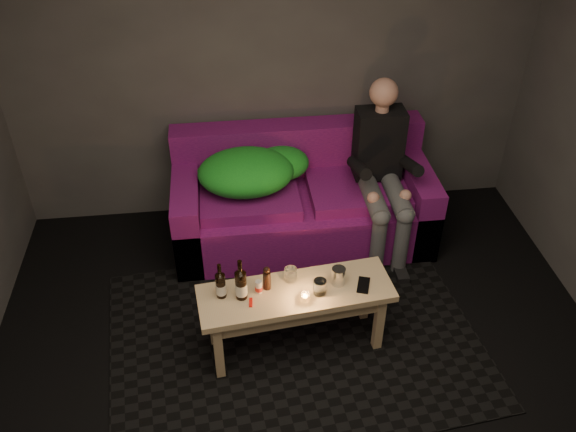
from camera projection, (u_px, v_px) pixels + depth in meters
name	position (u px, v px, depth m)	size (l,w,h in m)	color
floor	(314.00, 430.00, 3.50)	(4.50, 4.50, 0.00)	black
room	(308.00, 141.00, 2.88)	(4.50, 4.50, 4.50)	silver
rug	(294.00, 338.00, 4.05)	(2.39, 1.74, 0.01)	black
sofa	(302.00, 202.00, 4.77)	(1.96, 0.88, 0.84)	#5D0D65
green_blanket	(252.00, 170.00, 4.53)	(0.86, 0.59, 0.29)	green
person	(382.00, 168.00, 4.47)	(0.35, 0.81, 1.31)	black
coffee_table	(296.00, 301.00, 3.77)	(1.23, 0.51, 0.49)	tan
beer_bottle_a	(221.00, 285.00, 3.63)	(0.06, 0.06, 0.25)	black
beer_bottle_b	(241.00, 284.00, 3.61)	(0.07, 0.07, 0.29)	black
salt_shaker	(259.00, 287.00, 3.68)	(0.04, 0.04, 0.09)	silver
pepper_mill	(267.00, 280.00, 3.70)	(0.05, 0.05, 0.13)	black
tumbler_back	(291.00, 274.00, 3.77)	(0.08, 0.08, 0.09)	white
tealight	(305.00, 297.00, 3.64)	(0.06, 0.06, 0.04)	white
tumbler_front	(320.00, 287.00, 3.67)	(0.08, 0.08, 0.10)	white
steel_cup	(338.00, 276.00, 3.74)	(0.09, 0.09, 0.12)	#B9BCC0
smartphone	(363.00, 285.00, 3.75)	(0.07, 0.14, 0.01)	black
red_lighter	(251.00, 302.00, 3.63)	(0.02, 0.07, 0.01)	red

